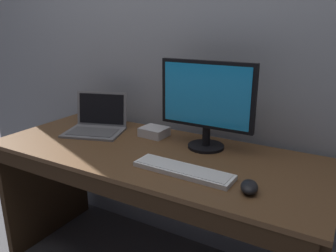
# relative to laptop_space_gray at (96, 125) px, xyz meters

# --- Properties ---
(desk) EXTENTS (1.66, 0.69, 0.74)m
(desk) POSITION_rel_laptop_space_gray_xyz_m (0.45, -0.11, -0.26)
(desk) COLOR brown
(desk) RESTS_ON ground
(laptop_space_gray) EXTENTS (0.38, 0.35, 0.21)m
(laptop_space_gray) POSITION_rel_laptop_space_gray_xyz_m (0.00, 0.00, 0.00)
(laptop_space_gray) COLOR slate
(laptop_space_gray) RESTS_ON desk
(external_monitor) EXTENTS (0.48, 0.18, 0.43)m
(external_monitor) POSITION_rel_laptop_space_gray_xyz_m (0.66, 0.06, 0.20)
(external_monitor) COLOR black
(external_monitor) RESTS_ON desk
(wired_keyboard) EXTENTS (0.44, 0.13, 0.02)m
(wired_keyboard) POSITION_rel_laptop_space_gray_xyz_m (0.69, -0.24, -0.03)
(wired_keyboard) COLOR white
(wired_keyboard) RESTS_ON desk
(computer_mouse) EXTENTS (0.09, 0.12, 0.04)m
(computer_mouse) POSITION_rel_laptop_space_gray_xyz_m (0.98, -0.27, -0.02)
(computer_mouse) COLOR black
(computer_mouse) RESTS_ON desk
(external_drive_box) EXTENTS (0.15, 0.13, 0.05)m
(external_drive_box) POSITION_rel_laptop_space_gray_xyz_m (0.33, 0.10, -0.02)
(external_drive_box) COLOR silver
(external_drive_box) RESTS_ON desk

